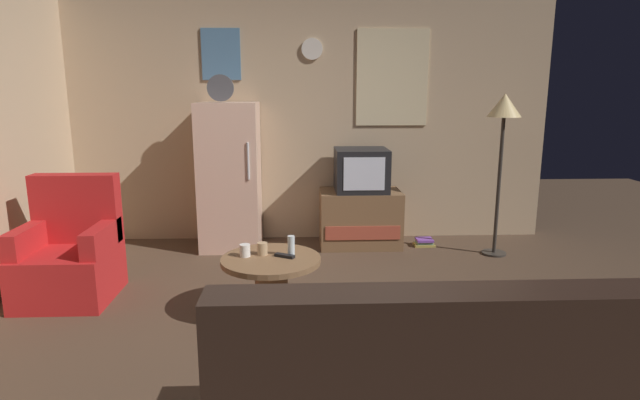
# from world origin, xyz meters

# --- Properties ---
(ground_plane) EXTENTS (12.00, 12.00, 0.00)m
(ground_plane) POSITION_xyz_m (0.00, 0.00, 0.00)
(ground_plane) COLOR #4C3828
(wall_with_art) EXTENTS (5.20, 0.12, 2.68)m
(wall_with_art) POSITION_xyz_m (0.01, 2.45, 1.34)
(wall_with_art) COLOR tan
(wall_with_art) RESTS_ON ground_plane
(fridge) EXTENTS (0.60, 0.62, 1.77)m
(fridge) POSITION_xyz_m (-0.81, 2.09, 0.75)
(fridge) COLOR beige
(fridge) RESTS_ON ground_plane
(tv_stand) EXTENTS (0.84, 0.53, 0.59)m
(tv_stand) POSITION_xyz_m (0.55, 2.08, 0.29)
(tv_stand) COLOR brown
(tv_stand) RESTS_ON ground_plane
(crt_tv) EXTENTS (0.54, 0.51, 0.44)m
(crt_tv) POSITION_xyz_m (0.55, 2.08, 0.81)
(crt_tv) COLOR black
(crt_tv) RESTS_ON tv_stand
(standing_lamp) EXTENTS (0.32, 0.32, 1.59)m
(standing_lamp) POSITION_xyz_m (1.86, 1.71, 1.36)
(standing_lamp) COLOR #332D28
(standing_lamp) RESTS_ON ground_plane
(coffee_table) EXTENTS (0.72, 0.72, 0.45)m
(coffee_table) POSITION_xyz_m (-0.31, 0.35, 0.22)
(coffee_table) COLOR brown
(coffee_table) RESTS_ON ground_plane
(wine_glass) EXTENTS (0.05, 0.05, 0.15)m
(wine_glass) POSITION_xyz_m (-0.16, 0.38, 0.52)
(wine_glass) COLOR silver
(wine_glass) RESTS_ON coffee_table
(mug_ceramic_white) EXTENTS (0.08, 0.08, 0.09)m
(mug_ceramic_white) POSITION_xyz_m (-0.49, 0.39, 0.49)
(mug_ceramic_white) COLOR silver
(mug_ceramic_white) RESTS_ON coffee_table
(mug_ceramic_tan) EXTENTS (0.08, 0.08, 0.09)m
(mug_ceramic_tan) POSITION_xyz_m (-0.37, 0.42, 0.49)
(mug_ceramic_tan) COLOR tan
(mug_ceramic_tan) RESTS_ON coffee_table
(remote_control) EXTENTS (0.15, 0.11, 0.02)m
(remote_control) POSITION_xyz_m (-0.21, 0.36, 0.46)
(remote_control) COLOR black
(remote_control) RESTS_ON coffee_table
(armchair) EXTENTS (0.68, 0.68, 0.96)m
(armchair) POSITION_xyz_m (-1.92, 0.79, 0.34)
(armchair) COLOR red
(armchair) RESTS_ON ground_plane
(book_stack) EXTENTS (0.22, 0.15, 0.08)m
(book_stack) POSITION_xyz_m (1.23, 2.02, 0.04)
(book_stack) COLOR #B09C49
(book_stack) RESTS_ON ground_plane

